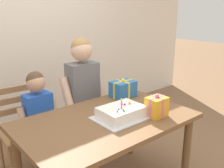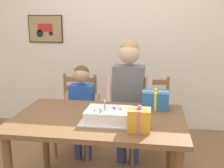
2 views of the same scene
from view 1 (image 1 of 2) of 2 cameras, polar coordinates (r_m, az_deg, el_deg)
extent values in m
cube|color=silver|center=(3.57, -19.57, 10.17)|extent=(6.40, 0.08, 2.60)
cube|color=brown|center=(2.20, -1.25, -8.04)|extent=(1.45, 0.91, 0.04)
cylinder|color=brown|center=(2.58, 16.02, -14.19)|extent=(0.07, 0.07, 0.72)
cylinder|color=brown|center=(2.41, -19.92, -17.01)|extent=(0.07, 0.07, 0.72)
cylinder|color=brown|center=(3.00, 4.06, -8.87)|extent=(0.07, 0.07, 0.72)
cube|color=silver|center=(2.19, 2.03, -7.38)|extent=(0.44, 0.34, 0.01)
cube|color=white|center=(2.17, 2.04, -6.16)|extent=(0.36, 0.26, 0.09)
cylinder|color=#E04C9E|center=(2.10, 2.11, -4.58)|extent=(0.01, 0.01, 0.07)
sphere|color=yellow|center=(2.09, 2.13, -3.43)|extent=(0.02, 0.02, 0.02)
sphere|color=green|center=(2.05, 2.67, -6.00)|extent=(0.02, 0.02, 0.02)
sphere|color=purple|center=(2.19, 2.80, -4.51)|extent=(0.02, 0.02, 0.02)
sphere|color=orange|center=(2.21, 3.89, -4.28)|extent=(0.02, 0.02, 0.02)
sphere|color=red|center=(2.20, 2.16, -4.42)|extent=(0.02, 0.02, 0.02)
sphere|color=blue|center=(2.09, 1.46, -5.59)|extent=(0.01, 0.01, 0.01)
sphere|color=red|center=(2.05, 1.32, -6.08)|extent=(0.01, 0.01, 0.01)
sphere|color=green|center=(2.08, 2.52, -5.71)|extent=(0.01, 0.01, 0.01)
cube|color=#286BB7|center=(2.67, 2.43, -1.10)|extent=(0.24, 0.18, 0.16)
cube|color=yellow|center=(2.67, 2.43, -1.10)|extent=(0.25, 0.02, 0.17)
cube|color=yellow|center=(2.67, 2.43, -1.10)|extent=(0.02, 0.19, 0.17)
sphere|color=yellow|center=(2.64, 2.46, 0.87)|extent=(0.04, 0.04, 0.04)
cube|color=gold|center=(2.23, 9.76, -4.99)|extent=(0.17, 0.13, 0.17)
cube|color=#DB668E|center=(2.23, 9.76, -4.99)|extent=(0.17, 0.02, 0.18)
cube|color=#DB668E|center=(2.23, 9.76, -4.99)|extent=(0.02, 0.14, 0.18)
sphere|color=#DB668E|center=(2.19, 9.89, -2.58)|extent=(0.04, 0.04, 0.04)
cube|color=#996B42|center=(2.76, -18.91, -10.13)|extent=(0.44, 0.44, 0.04)
cylinder|color=#996B42|center=(2.77, -13.29, -15.08)|extent=(0.04, 0.04, 0.43)
cylinder|color=#996B42|center=(3.08, -16.25, -11.84)|extent=(0.04, 0.04, 0.43)
cylinder|color=#996B42|center=(2.99, -23.20, -13.50)|extent=(0.04, 0.04, 0.43)
cylinder|color=#996B42|center=(2.88, -17.03, -3.44)|extent=(0.04, 0.04, 0.45)
cube|color=#996B42|center=(2.86, -20.48, -5.45)|extent=(0.36, 0.04, 0.06)
cube|color=#996B42|center=(2.82, -20.72, -3.33)|extent=(0.36, 0.04, 0.06)
cube|color=#996B42|center=(2.78, -20.96, -1.15)|extent=(0.36, 0.04, 0.06)
cube|color=#996B42|center=(3.12, -3.97, -5.94)|extent=(0.43, 0.43, 0.04)
cylinder|color=#996B42|center=(3.20, 0.96, -9.94)|extent=(0.04, 0.04, 0.43)
cylinder|color=#996B42|center=(2.99, -4.54, -12.11)|extent=(0.04, 0.04, 0.43)
cylinder|color=#996B42|center=(3.46, -3.34, -7.79)|extent=(0.04, 0.04, 0.43)
cylinder|color=#996B42|center=(3.27, -8.64, -9.58)|extent=(0.04, 0.04, 0.43)
cylinder|color=#996B42|center=(3.29, -3.48, -0.18)|extent=(0.04, 0.04, 0.45)
cylinder|color=#996B42|center=(3.08, -9.03, -1.57)|extent=(0.04, 0.04, 0.45)
cube|color=#996B42|center=(3.20, -6.13, -2.00)|extent=(0.36, 0.04, 0.06)
cube|color=#996B42|center=(3.17, -6.19, -0.08)|extent=(0.36, 0.04, 0.06)
cube|color=#996B42|center=(3.14, -6.25, 1.89)|extent=(0.36, 0.04, 0.06)
cylinder|color=#38426B|center=(3.02, -4.89, -10.95)|extent=(0.11, 0.11, 0.51)
cylinder|color=#38426B|center=(2.95, -7.28, -11.67)|extent=(0.11, 0.11, 0.51)
cube|color=slate|center=(2.77, -6.42, -1.28)|extent=(0.33, 0.21, 0.58)
cylinder|color=#E0B293|center=(2.84, -2.52, -1.10)|extent=(0.10, 0.25, 0.39)
cylinder|color=#E0B293|center=(2.65, -9.73, -2.69)|extent=(0.10, 0.25, 0.39)
sphere|color=#E0B293|center=(2.67, -6.72, 7.36)|extent=(0.22, 0.22, 0.22)
sphere|color=#A87F4C|center=(2.67, -6.85, 7.97)|extent=(0.21, 0.21, 0.21)
cylinder|color=#38426B|center=(2.82, -13.98, -14.76)|extent=(0.09, 0.09, 0.41)
cylinder|color=#38426B|center=(2.78, -16.10, -15.45)|extent=(0.09, 0.09, 0.41)
cube|color=blue|center=(2.60, -15.77, -6.92)|extent=(0.26, 0.16, 0.47)
cylinder|color=tan|center=(2.65, -12.33, -6.59)|extent=(0.07, 0.19, 0.31)
cylinder|color=tan|center=(2.52, -18.69, -8.34)|extent=(0.07, 0.19, 0.31)
sphere|color=tan|center=(2.49, -16.39, 0.27)|extent=(0.17, 0.17, 0.17)
sphere|color=brown|center=(2.49, -16.53, 0.80)|extent=(0.17, 0.17, 0.17)
camera|label=2|loc=(1.81, 71.56, 3.12)|focal=45.21mm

